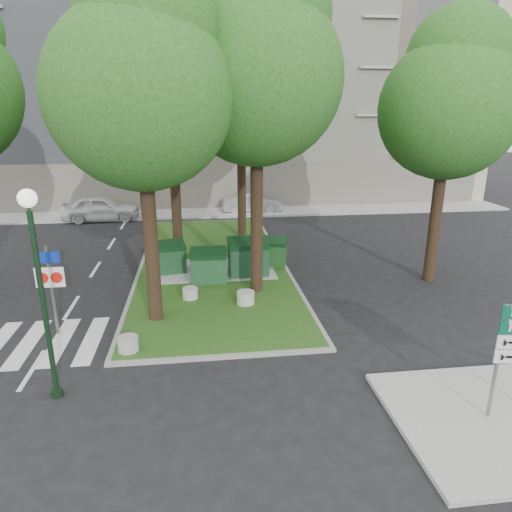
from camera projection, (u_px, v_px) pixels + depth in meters
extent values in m
plane|color=black|center=(205.00, 358.00, 12.46)|extent=(120.00, 120.00, 0.00)
cube|color=#1A4814|center=(213.00, 263.00, 20.06)|extent=(6.00, 16.00, 0.12)
cube|color=gray|center=(213.00, 263.00, 20.06)|extent=(6.30, 16.30, 0.10)
cube|color=#999993|center=(509.00, 419.00, 9.92)|extent=(5.00, 4.00, 0.12)
cube|color=#999993|center=(199.00, 213.00, 29.93)|extent=(42.00, 3.00, 0.12)
cube|color=silver|center=(76.00, 340.00, 13.42)|extent=(5.00, 3.00, 0.01)
cube|color=tan|center=(194.00, 90.00, 34.61)|extent=(41.00, 12.00, 16.00)
cylinder|color=black|center=(150.00, 228.00, 13.71)|extent=(0.44, 0.44, 6.16)
sphere|color=#1F4F15|center=(140.00, 97.00, 12.57)|extent=(5.20, 5.20, 5.20)
sphere|color=#1F4F15|center=(148.00, 28.00, 12.27)|extent=(3.90, 3.90, 3.90)
cylinder|color=black|center=(257.00, 204.00, 15.94)|extent=(0.44, 0.44, 6.72)
sphere|color=#1F4F15|center=(257.00, 79.00, 14.70)|extent=(5.60, 5.60, 5.60)
sphere|color=#1F4F15|center=(265.00, 14.00, 14.34)|extent=(4.20, 4.20, 4.20)
cylinder|color=black|center=(176.00, 195.00, 19.95)|extent=(0.44, 0.44, 5.88)
sphere|color=#1F4F15|center=(171.00, 110.00, 18.87)|extent=(4.80, 4.80, 4.80)
sphere|color=#1F4F15|center=(176.00, 66.00, 18.59)|extent=(3.60, 3.60, 3.60)
cylinder|color=black|center=(242.00, 172.00, 23.01)|extent=(0.44, 0.44, 7.00)
sphere|color=#1F4F15|center=(241.00, 83.00, 21.72)|extent=(5.80, 5.80, 5.80)
sphere|color=#1F4F15|center=(246.00, 37.00, 21.34)|extent=(4.35, 4.35, 4.35)
cylinder|color=black|center=(437.00, 208.00, 17.38)|extent=(0.44, 0.44, 5.88)
sphere|color=#1F4F15|center=(449.00, 109.00, 16.30)|extent=(5.00, 5.00, 5.00)
sphere|color=#1F4F15|center=(460.00, 59.00, 16.02)|extent=(3.75, 3.75, 3.75)
cube|color=#0E3519|center=(169.00, 260.00, 18.69)|extent=(1.45, 1.11, 1.03)
cube|color=black|center=(168.00, 246.00, 18.51)|extent=(1.51, 1.18, 0.30)
cube|color=#123E1D|center=(209.00, 268.00, 17.62)|extent=(1.39, 0.97, 1.06)
cube|color=black|center=(208.00, 253.00, 17.43)|extent=(1.44, 1.03, 0.31)
cube|color=#0E311B|center=(248.00, 260.00, 18.39)|extent=(1.58, 1.10, 1.21)
cube|color=black|center=(248.00, 243.00, 18.17)|extent=(1.64, 1.18, 0.35)
cube|color=#123C13|center=(271.00, 254.00, 19.54)|extent=(1.44, 1.18, 0.98)
cube|color=black|center=(271.00, 241.00, 19.37)|extent=(1.50, 1.24, 0.28)
cylinder|color=#9D9C98|center=(128.00, 344.00, 12.58)|extent=(0.56, 0.56, 0.40)
cylinder|color=#ACABA6|center=(246.00, 298.00, 15.66)|extent=(0.61, 0.61, 0.43)
cylinder|color=#AEAFA9|center=(190.00, 293.00, 16.11)|extent=(0.54, 0.54, 0.38)
cylinder|color=orange|center=(262.00, 252.00, 20.09)|extent=(0.45, 0.45, 0.79)
cylinder|color=black|center=(44.00, 310.00, 10.13)|extent=(0.13, 0.13, 4.47)
cylinder|color=black|center=(57.00, 393.00, 10.78)|extent=(0.27, 0.27, 0.18)
sphere|color=white|center=(27.00, 198.00, 9.38)|extent=(0.39, 0.39, 0.39)
cylinder|color=slate|center=(52.00, 291.00, 13.43)|extent=(0.09, 0.09, 2.77)
cube|color=navy|center=(47.00, 257.00, 13.11)|extent=(0.72, 0.06, 0.33)
cube|color=white|center=(50.00, 277.00, 13.30)|extent=(0.83, 0.06, 0.61)
cylinder|color=red|center=(43.00, 277.00, 13.27)|extent=(0.33, 0.04, 0.33)
cylinder|color=red|center=(57.00, 277.00, 13.32)|extent=(0.33, 0.04, 0.33)
cylinder|color=slate|center=(497.00, 362.00, 9.53)|extent=(0.09, 0.09, 2.63)
imported|color=silver|center=(101.00, 208.00, 27.98)|extent=(4.69, 2.12, 1.56)
imported|color=#9C9FA4|center=(252.00, 203.00, 30.29)|extent=(3.88, 1.38, 1.27)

